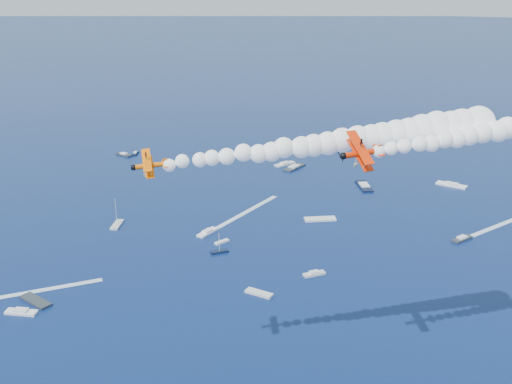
# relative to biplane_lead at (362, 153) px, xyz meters

# --- Properties ---
(biplane_lead) EXTENTS (11.78, 12.68, 9.01)m
(biplane_lead) POSITION_rel_biplane_lead_xyz_m (0.00, 0.00, 0.00)
(biplane_lead) COLOR #F22C05
(biplane_trail) EXTENTS (9.14, 10.11, 6.52)m
(biplane_trail) POSITION_rel_biplane_lead_xyz_m (-34.79, -10.57, -1.97)
(biplane_trail) COLOR #FF6705
(smoke_trail_trail) EXTENTS (65.57, 53.87, 11.08)m
(smoke_trail_trail) POSITION_rel_biplane_lead_xyz_m (-6.47, 3.46, 0.45)
(smoke_trail_trail) COLOR white
(spectator_boats) EXTENTS (229.25, 152.31, 0.70)m
(spectator_boats) POSITION_rel_biplane_lead_xyz_m (-21.48, 96.47, -55.29)
(spectator_boats) COLOR white
(spectator_boats) RESTS_ON ground
(boat_wakes) EXTENTS (158.51, 113.94, 0.04)m
(boat_wakes) POSITION_rel_biplane_lead_xyz_m (-33.89, 80.05, -55.61)
(boat_wakes) COLOR white
(boat_wakes) RESTS_ON ground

